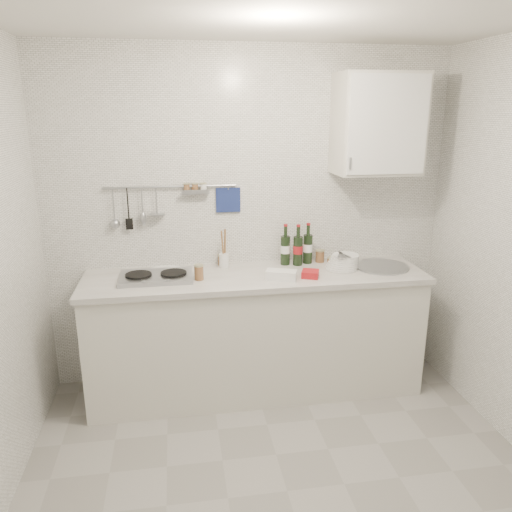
% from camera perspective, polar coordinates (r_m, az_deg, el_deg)
% --- Properties ---
extents(floor, '(3.00, 3.00, 0.00)m').
position_cam_1_polar(floor, '(3.09, 3.58, -25.23)').
color(floor, gray).
rests_on(floor, ground).
extents(back_wall, '(3.00, 0.02, 2.50)m').
position_cam_1_polar(back_wall, '(3.77, -0.77, 4.14)').
color(back_wall, silver).
rests_on(back_wall, floor).
extents(counter, '(2.44, 0.64, 0.96)m').
position_cam_1_polar(counter, '(3.76, 0.06, -9.09)').
color(counter, beige).
rests_on(counter, floor).
extents(wall_rail, '(0.98, 0.09, 0.34)m').
position_cam_1_polar(wall_rail, '(3.67, -10.01, 6.33)').
color(wall_rail, '#93969B').
rests_on(wall_rail, back_wall).
extents(wall_cabinet, '(0.60, 0.38, 0.70)m').
position_cam_1_polar(wall_cabinet, '(3.75, 13.79, 14.41)').
color(wall_cabinet, beige).
rests_on(wall_cabinet, back_wall).
extents(plate_stack_hob, '(0.31, 0.30, 0.03)m').
position_cam_1_polar(plate_stack_hob, '(3.60, -10.31, -1.97)').
color(plate_stack_hob, '#494DA5').
rests_on(plate_stack_hob, counter).
extents(plate_stack_sink, '(0.26, 0.24, 0.11)m').
position_cam_1_polar(plate_stack_sink, '(3.74, 9.95, -0.67)').
color(plate_stack_sink, white).
rests_on(plate_stack_sink, counter).
extents(wine_bottles, '(0.25, 0.11, 0.31)m').
position_cam_1_polar(wine_bottles, '(3.77, 4.72, 1.34)').
color(wine_bottles, black).
rests_on(wine_bottles, counter).
extents(butter_dish, '(0.23, 0.17, 0.06)m').
position_cam_1_polar(butter_dish, '(3.46, 2.91, -2.17)').
color(butter_dish, white).
rests_on(butter_dish, counter).
extents(strawberry_punnet, '(0.15, 0.15, 0.05)m').
position_cam_1_polar(strawberry_punnet, '(3.52, 6.22, -2.05)').
color(strawberry_punnet, red).
rests_on(strawberry_punnet, counter).
extents(utensil_crock, '(0.07, 0.07, 0.30)m').
position_cam_1_polar(utensil_crock, '(3.71, -3.67, -0.28)').
color(utensil_crock, white).
rests_on(utensil_crock, counter).
extents(jar_a, '(0.06, 0.06, 0.08)m').
position_cam_1_polar(jar_a, '(3.77, -3.94, -0.42)').
color(jar_a, brown).
rests_on(jar_a, counter).
extents(jar_b, '(0.07, 0.07, 0.10)m').
position_cam_1_polar(jar_b, '(3.87, 7.32, 0.02)').
color(jar_b, brown).
rests_on(jar_b, counter).
extents(jar_c, '(0.06, 0.06, 0.07)m').
position_cam_1_polar(jar_c, '(3.79, 8.58, -0.62)').
color(jar_c, brown).
rests_on(jar_c, counter).
extents(jar_d, '(0.07, 0.07, 0.11)m').
position_cam_1_polar(jar_d, '(3.46, -6.54, -1.84)').
color(jar_d, brown).
rests_on(jar_d, counter).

